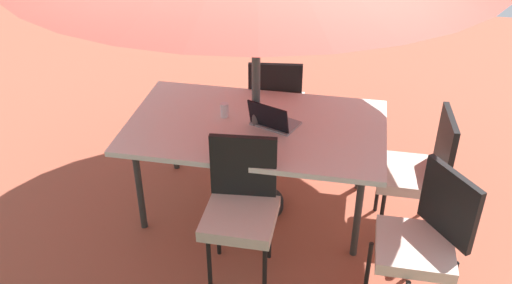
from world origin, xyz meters
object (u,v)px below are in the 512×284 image
object	(u,v)px
chair_northwest	(424,237)
chair_north	(241,204)
chair_west	(419,168)
laptop	(273,121)
cup	(225,110)
dining_table	(256,130)
chair_south	(275,103)

from	to	relation	value
chair_northwest	chair_north	distance (m)	1.16
chair_west	laptop	size ratio (longest dim) A/B	2.53
chair_north	laptop	xyz separation A→B (m)	(-0.09, -0.68, 0.25)
chair_north	cup	bearing A→B (deg)	105.69
chair_west	laptop	distance (m)	1.10
chair_northwest	chair_north	xyz separation A→B (m)	(1.15, -0.10, 0.00)
dining_table	chair_northwest	world-z (taller)	chair_northwest
chair_south	chair_north	bearing A→B (deg)	83.11
dining_table	laptop	size ratio (longest dim) A/B	4.86
chair_northwest	chair_south	distance (m)	1.91
chair_west	chair_north	size ratio (longest dim) A/B	1.00
chair_north	dining_table	bearing A→B (deg)	87.75
dining_table	laptop	world-z (taller)	laptop
dining_table	chair_northwest	distance (m)	1.43
chair_south	cup	size ratio (longest dim) A/B	8.95
chair_west	laptop	bearing A→B (deg)	-95.79
dining_table	chair_north	world-z (taller)	chair_north
laptop	cup	world-z (taller)	laptop
chair_west	cup	world-z (taller)	chair_west
chair_north	chair_northwest	bearing A→B (deg)	-9.85
chair_northwest	dining_table	bearing A→B (deg)	-160.09
chair_northwest	chair_south	bearing A→B (deg)	-179.39
laptop	dining_table	bearing A→B (deg)	18.97
chair_north	cup	distance (m)	0.85
chair_west	chair_south	world-z (taller)	same
chair_northwest	chair_north	bearing A→B (deg)	-131.53
chair_south	dining_table	bearing A→B (deg)	80.83
cup	chair_south	bearing A→B (deg)	-112.51
chair_northwest	chair_north	world-z (taller)	same
chair_south	laptop	distance (m)	0.79
laptop	chair_north	bearing A→B (deg)	103.45
chair_northwest	chair_west	size ratio (longest dim) A/B	1.00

